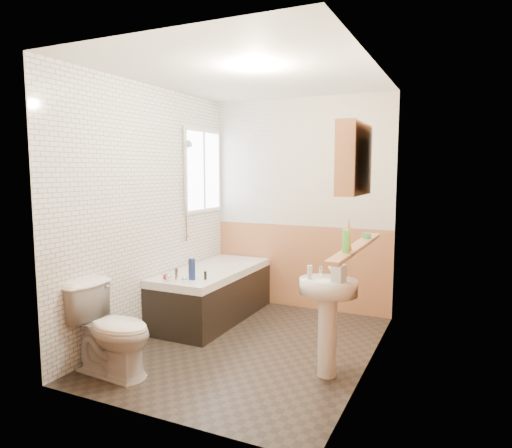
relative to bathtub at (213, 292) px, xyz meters
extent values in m
plane|color=black|center=(0.73, -0.58, -0.30)|extent=(2.80, 2.80, 0.00)
plane|color=white|center=(0.73, -0.58, 2.20)|extent=(2.80, 2.80, 0.00)
cube|color=beige|center=(0.73, 0.83, 0.95)|extent=(2.20, 0.02, 2.50)
cube|color=beige|center=(0.73, -1.99, 0.95)|extent=(2.20, 0.02, 2.50)
cube|color=beige|center=(-0.38, -0.58, 0.95)|extent=(0.02, 2.80, 2.50)
cube|color=beige|center=(1.84, -0.58, 0.95)|extent=(0.02, 2.80, 2.50)
cube|color=#BF7C4E|center=(1.82, -0.58, 0.20)|extent=(0.01, 2.80, 1.00)
cube|color=#BF7C4E|center=(0.73, -1.96, 0.20)|extent=(2.20, 0.01, 1.00)
cube|color=#BF7C4E|center=(0.73, 0.81, 0.20)|extent=(2.20, 0.01, 1.00)
cube|color=white|center=(-0.36, -0.58, 0.95)|extent=(0.01, 2.80, 2.50)
cube|color=white|center=(0.00, 0.81, 1.45)|extent=(0.75, 0.01, 1.50)
cube|color=white|center=(-0.34, 0.37, 1.35)|extent=(0.03, 0.79, 0.99)
cube|color=white|center=(-0.32, 0.37, 1.35)|extent=(0.01, 0.70, 0.90)
cube|color=white|center=(-0.32, 0.37, 1.35)|extent=(0.01, 0.04, 0.90)
cube|color=black|center=(0.00, 0.00, -0.05)|extent=(0.70, 1.60, 0.49)
cube|color=white|center=(0.00, 0.00, 0.23)|extent=(0.70, 1.60, 0.08)
cube|color=white|center=(0.00, 0.00, 0.22)|extent=(0.56, 1.46, 0.04)
cylinder|color=silver|center=(0.00, -0.70, 0.34)|extent=(0.04, 0.04, 0.14)
sphere|color=silver|center=(-0.09, -0.70, 0.31)|extent=(0.06, 0.06, 0.06)
sphere|color=silver|center=(0.09, -0.70, 0.31)|extent=(0.06, 0.06, 0.06)
cylinder|color=silver|center=(-0.32, -0.03, 1.21)|extent=(0.02, 0.02, 1.29)
cylinder|color=silver|center=(-0.32, -0.03, 0.62)|extent=(0.05, 0.05, 0.02)
cylinder|color=silver|center=(-0.32, -0.03, 1.81)|extent=(0.05, 0.05, 0.02)
cylinder|color=silver|center=(-0.27, -0.03, 1.64)|extent=(0.07, 0.09, 0.09)
imported|color=white|center=(-0.03, -1.58, 0.07)|extent=(0.78, 0.48, 0.74)
cylinder|color=white|center=(1.57, -0.87, 0.03)|extent=(0.15, 0.15, 0.65)
ellipsoid|color=white|center=(1.57, -0.87, 0.44)|extent=(0.47, 0.38, 0.13)
cylinder|color=silver|center=(1.48, -0.78, 0.54)|extent=(0.03, 0.03, 0.08)
cylinder|color=silver|center=(1.66, -0.78, 0.54)|extent=(0.03, 0.03, 0.08)
cylinder|color=silver|center=(1.57, -0.80, 0.56)|extent=(0.02, 0.11, 0.09)
cube|color=#BF7C4E|center=(1.77, -0.79, 0.76)|extent=(0.10, 1.47, 0.03)
cube|color=#BF7C4E|center=(1.75, -0.84, 1.44)|extent=(0.15, 0.60, 0.54)
cube|color=silver|center=(1.67, -0.99, 1.44)|extent=(0.01, 0.23, 0.41)
cube|color=silver|center=(1.67, -0.69, 1.44)|extent=(0.01, 0.23, 0.41)
cylinder|color=#59C647|center=(1.77, -1.15, 0.86)|extent=(0.05, 0.05, 0.17)
cone|color=orange|center=(1.77, -1.07, 0.90)|extent=(0.07, 0.07, 0.25)
cylinder|color=#388447|center=(1.77, -0.41, 0.80)|extent=(0.09, 0.09, 0.05)
imported|color=silver|center=(1.67, -0.93, 0.55)|extent=(0.14, 0.22, 0.09)
cylinder|color=silver|center=(1.43, -0.93, 0.56)|extent=(0.05, 0.05, 0.11)
cube|color=navy|center=(0.09, -0.56, 0.38)|extent=(0.07, 0.05, 0.21)
cylinder|color=maroon|center=(-0.17, -0.63, 0.30)|extent=(0.09, 0.09, 0.04)
cylinder|color=black|center=(0.20, -0.49, 0.32)|extent=(0.03, 0.03, 0.08)
camera|label=1|loc=(2.54, -4.32, 1.35)|focal=32.00mm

